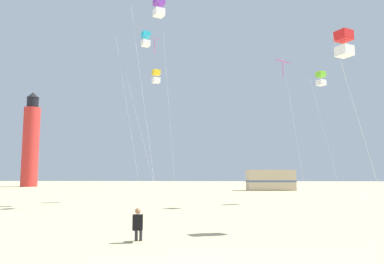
% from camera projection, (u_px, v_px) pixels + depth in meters
% --- Properties ---
extents(kite_flyer_standing, '(0.36, 0.53, 1.16)m').
position_uv_depth(kite_flyer_standing, '(138.00, 224.00, 12.57)').
color(kite_flyer_standing, black).
rests_on(kite_flyer_standing, ground).
extents(kite_diamond_rainbow, '(2.25, 2.48, 12.56)m').
position_uv_depth(kite_diamond_rainbow, '(156.00, 46.00, 27.11)').
color(kite_diamond_rainbow, silver).
rests_on(kite_diamond_rainbow, ground).
extents(kite_box_gold, '(3.19, 2.90, 11.29)m').
position_uv_depth(kite_box_gold, '(156.00, 77.00, 31.80)').
color(kite_box_gold, silver).
rests_on(kite_box_gold, ground).
extents(kite_box_lime, '(2.17, 1.62, 10.61)m').
position_uv_depth(kite_box_lime, '(321.00, 79.00, 29.87)').
color(kite_box_lime, silver).
rests_on(kite_box_lime, ground).
extents(kite_box_scarlet, '(2.09, 1.59, 8.58)m').
position_uv_depth(kite_box_scarlet, '(344.00, 44.00, 16.05)').
color(kite_box_scarlet, silver).
rests_on(kite_box_scarlet, ground).
extents(kite_box_cyan, '(2.72, 2.72, 13.50)m').
position_uv_depth(kite_box_cyan, '(146.00, 40.00, 28.99)').
color(kite_box_cyan, silver).
rests_on(kite_box_cyan, ground).
extents(kite_box_violet, '(2.08, 2.08, 13.05)m').
position_uv_depth(kite_box_violet, '(159.00, 8.00, 22.44)').
color(kite_box_violet, silver).
rests_on(kite_box_violet, ground).
extents(kite_diamond_magenta, '(2.03, 2.03, 10.78)m').
position_uv_depth(kite_diamond_magenta, '(284.00, 67.00, 26.93)').
color(kite_diamond_magenta, silver).
rests_on(kite_diamond_magenta, ground).
extents(lighthouse_distant, '(2.80, 2.80, 16.80)m').
position_uv_depth(lighthouse_distant, '(31.00, 142.00, 64.78)').
color(lighthouse_distant, red).
rests_on(lighthouse_distant, ground).
extents(rv_van_tan, '(6.60, 2.84, 2.80)m').
position_uv_depth(rv_van_tan, '(271.00, 180.00, 49.81)').
color(rv_van_tan, '#C6B28C').
rests_on(rv_van_tan, ground).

